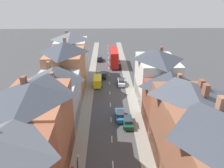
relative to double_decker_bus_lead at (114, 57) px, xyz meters
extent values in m
cube|color=gray|center=(-6.89, -18.99, -2.75)|extent=(2.20, 104.00, 0.14)
cube|color=gray|center=(3.31, -18.99, -2.75)|extent=(2.20, 104.00, 0.14)
cube|color=silver|center=(-1.79, -44.99, -2.81)|extent=(0.14, 1.80, 0.01)
cube|color=silver|center=(-1.79, -38.99, -2.81)|extent=(0.14, 1.80, 0.01)
cube|color=silver|center=(-1.79, -32.99, -2.81)|extent=(0.14, 1.80, 0.01)
cube|color=silver|center=(-1.79, -26.99, -2.81)|extent=(0.14, 1.80, 0.01)
cube|color=silver|center=(-1.79, -20.99, -2.81)|extent=(0.14, 1.80, 0.01)
cube|color=silver|center=(-1.79, -14.99, -2.81)|extent=(0.14, 1.80, 0.01)
cube|color=silver|center=(-1.79, -8.99, -2.81)|extent=(0.14, 1.80, 0.01)
cube|color=silver|center=(-1.79, -2.99, -2.81)|extent=(0.14, 1.80, 0.01)
cube|color=silver|center=(-1.79, 3.01, -2.81)|extent=(0.14, 1.80, 0.01)
cube|color=silver|center=(-1.79, 9.01, -2.81)|extent=(0.14, 1.80, 0.01)
cube|color=silver|center=(-1.79, 15.01, -2.81)|extent=(0.14, 1.80, 0.01)
cube|color=silver|center=(-1.79, 21.01, -2.81)|extent=(0.14, 1.80, 0.01)
cube|color=silver|center=(-1.79, 27.01, -2.81)|extent=(0.14, 1.80, 0.01)
cube|color=#A36042|center=(-11.99, -44.12, 2.68)|extent=(8.00, 11.48, 11.00)
cube|color=black|center=(-8.05, -44.12, -1.22)|extent=(0.12, 10.56, 3.20)
pyramid|color=#383D47|center=(-11.99, -44.12, 9.07)|extent=(8.00, 11.48, 1.78)
cube|color=brown|center=(-13.34, -42.76, 9.68)|extent=(0.60, 0.90, 1.21)
cube|color=#ADB2B7|center=(-11.99, -32.61, 1.33)|extent=(8.00, 11.55, 8.30)
cube|color=navy|center=(-8.05, -32.61, -1.22)|extent=(0.12, 10.62, 3.20)
pyramid|color=#474C56|center=(-11.99, -32.61, 6.73)|extent=(8.00, 11.55, 2.51)
cube|color=#99664C|center=(-13.38, -30.29, 7.51)|extent=(0.60, 0.90, 1.54)
cube|color=#99664C|center=(-11.70, -34.98, 7.30)|extent=(0.60, 0.90, 1.13)
cube|color=#B2704C|center=(-11.99, -21.02, 2.40)|extent=(8.00, 11.63, 10.43)
cube|color=olive|center=(-8.05, -21.02, -1.22)|extent=(0.12, 10.70, 3.20)
pyramid|color=#383D47|center=(-11.99, -21.02, 8.76)|extent=(8.00, 11.63, 2.29)
cube|color=#99664C|center=(-12.24, -18.37, 9.49)|extent=(0.60, 0.90, 1.47)
cube|color=silver|center=(-11.99, -10.61, 2.63)|extent=(8.00, 9.18, 10.90)
cube|color=navy|center=(-8.05, -10.61, -1.22)|extent=(0.12, 8.45, 3.20)
pyramid|color=#565B66|center=(-11.99, -10.61, 9.10)|extent=(8.00, 9.18, 2.03)
cube|color=#99664C|center=(-13.46, -8.23, 9.61)|extent=(0.60, 0.90, 1.01)
cube|color=#99664C|center=(9.04, -49.91, 9.89)|extent=(0.60, 0.90, 1.53)
cube|color=brown|center=(8.41, -43.09, 2.41)|extent=(8.00, 8.74, 10.45)
cube|color=navy|center=(4.47, -43.09, -1.22)|extent=(0.12, 8.05, 3.20)
pyramid|color=#474C56|center=(8.41, -43.09, 8.54)|extent=(8.00, 8.74, 1.82)
cube|color=brown|center=(9.54, -45.40, 9.29)|extent=(0.60, 0.90, 1.49)
cube|color=brown|center=(9.81, -43.42, 9.17)|extent=(0.60, 0.90, 1.26)
cube|color=brown|center=(8.41, -34.62, 1.08)|extent=(8.00, 8.19, 7.80)
cube|color=olive|center=(4.47, -34.62, -1.22)|extent=(0.12, 7.53, 3.20)
pyramid|color=#383D47|center=(8.41, -34.62, 6.37)|extent=(8.00, 8.19, 2.78)
cube|color=#99664C|center=(9.68, -35.52, 6.97)|extent=(0.60, 0.90, 1.20)
cube|color=silver|center=(8.41, -24.69, 2.04)|extent=(8.00, 11.68, 9.71)
cube|color=#1E5133|center=(4.47, -24.69, -1.22)|extent=(0.12, 10.75, 3.20)
pyramid|color=#383D47|center=(8.41, -24.69, 7.86)|extent=(8.00, 11.68, 1.93)
cube|color=brown|center=(9.69, -21.85, 8.31)|extent=(0.60, 0.90, 0.90)
cube|color=red|center=(0.01, -0.02, -1.17)|extent=(2.44, 10.80, 2.50)
cube|color=red|center=(0.01, -0.02, 1.23)|extent=(2.44, 10.58, 2.30)
cube|color=red|center=(0.01, -0.02, 2.43)|extent=(2.39, 10.37, 0.10)
cube|color=#28333D|center=(0.01, 5.33, -0.97)|extent=(2.20, 0.10, 1.20)
cube|color=#28333D|center=(0.01, 5.33, 1.33)|extent=(2.20, 0.10, 1.10)
cube|color=#28333D|center=(-1.18, -0.02, -0.92)|extent=(0.06, 9.18, 0.90)
cube|color=#28333D|center=(-1.18, -0.02, 1.33)|extent=(0.06, 9.18, 0.90)
cube|color=yellow|center=(0.01, 5.33, 2.13)|extent=(1.34, 0.08, 0.32)
cylinder|color=black|center=(-1.21, 3.32, -2.32)|extent=(0.30, 1.00, 1.00)
cylinder|color=black|center=(1.23, 3.32, -2.32)|extent=(0.30, 1.00, 1.00)
cylinder|color=black|center=(-1.21, -2.99, -2.32)|extent=(0.30, 1.00, 1.00)
cylinder|color=black|center=(1.23, -2.99, -2.32)|extent=(0.30, 1.00, 1.00)
cube|color=black|center=(-3.59, -10.85, -2.14)|extent=(1.70, 4.35, 0.73)
cube|color=#28333D|center=(-3.59, -11.06, -1.47)|extent=(1.46, 2.18, 0.60)
cylinder|color=black|center=(-4.44, -9.50, -2.51)|extent=(0.20, 0.62, 0.62)
cylinder|color=black|center=(-2.74, -9.50, -2.51)|extent=(0.20, 0.62, 0.62)
cylinder|color=black|center=(-4.44, -12.19, -2.51)|extent=(0.20, 0.62, 0.62)
cylinder|color=black|center=(-2.74, -12.19, -2.51)|extent=(0.20, 0.62, 0.62)
cube|color=silver|center=(1.31, -16.21, -2.11)|extent=(1.70, 4.48, 0.79)
cube|color=#28333D|center=(1.31, -16.43, -1.42)|extent=(1.46, 2.24, 0.60)
cylinder|color=black|center=(0.46, -14.82, -2.51)|extent=(0.20, 0.62, 0.62)
cylinder|color=black|center=(2.16, -14.82, -2.51)|extent=(0.20, 0.62, 0.62)
cylinder|color=black|center=(0.46, -17.60, -2.51)|extent=(0.20, 0.62, 0.62)
cylinder|color=black|center=(2.16, -17.60, -2.51)|extent=(0.20, 0.62, 0.62)
cube|color=#144728|center=(1.31, -34.93, -2.14)|extent=(1.70, 4.36, 0.73)
cube|color=#28333D|center=(1.31, -35.15, -1.48)|extent=(1.46, 2.18, 0.60)
cylinder|color=black|center=(0.46, -33.58, -2.51)|extent=(0.20, 0.62, 0.62)
cylinder|color=black|center=(2.16, -33.58, -2.51)|extent=(0.20, 0.62, 0.62)
cylinder|color=black|center=(0.46, -36.28, -2.51)|extent=(0.20, 0.62, 0.62)
cylinder|color=black|center=(2.16, -36.28, -2.51)|extent=(0.20, 0.62, 0.62)
cube|color=black|center=(1.31, -2.65, -2.11)|extent=(1.70, 4.35, 0.79)
cube|color=#28333D|center=(1.31, -2.86, -1.41)|extent=(1.46, 2.17, 0.60)
cylinder|color=black|center=(0.46, -1.30, -2.51)|extent=(0.20, 0.62, 0.62)
cylinder|color=black|center=(2.16, -1.30, -2.51)|extent=(0.20, 0.62, 0.62)
cylinder|color=black|center=(0.46, -3.99, -2.51)|extent=(0.20, 0.62, 0.62)
cylinder|color=black|center=(2.16, -3.99, -2.51)|extent=(0.20, 0.62, 0.62)
cube|color=black|center=(-4.89, 5.05, -2.16)|extent=(1.70, 4.43, 0.69)
cube|color=#28333D|center=(-4.89, 4.82, -1.52)|extent=(1.46, 2.21, 0.60)
cylinder|color=black|center=(-5.74, 6.42, -2.51)|extent=(0.20, 0.62, 0.62)
cylinder|color=black|center=(-4.04, 6.42, -2.51)|extent=(0.20, 0.62, 0.62)
cylinder|color=black|center=(-5.74, 3.67, -2.51)|extent=(0.20, 0.62, 0.62)
cylinder|color=black|center=(-4.04, 3.67, -2.51)|extent=(0.20, 0.62, 0.62)
cube|color=#236093|center=(0.01, -32.64, -2.13)|extent=(1.70, 4.45, 0.75)
cube|color=#28333D|center=(0.01, -32.86, -1.46)|extent=(1.46, 2.23, 0.60)
cylinder|color=black|center=(-0.84, -31.26, -2.51)|extent=(0.20, 0.62, 0.62)
cylinder|color=black|center=(0.86, -31.26, -2.51)|extent=(0.20, 0.62, 0.62)
cylinder|color=black|center=(-0.84, -34.02, -2.51)|extent=(0.20, 0.62, 0.62)
cylinder|color=black|center=(0.86, -34.02, -2.51)|extent=(0.20, 0.62, 0.62)
cube|color=yellow|center=(-4.89, -16.65, -1.46)|extent=(1.96, 5.20, 2.10)
cube|color=#28333D|center=(-4.89, -14.10, -1.16)|extent=(1.76, 0.10, 0.90)
cylinder|color=black|center=(-5.87, -15.09, -2.46)|extent=(0.24, 0.72, 0.72)
cylinder|color=black|center=(-3.91, -15.09, -2.46)|extent=(0.24, 0.72, 0.72)
cylinder|color=black|center=(-5.87, -18.21, -2.46)|extent=(0.24, 0.72, 0.72)
cylinder|color=black|center=(-3.91, -18.21, -2.46)|extent=(0.24, 0.72, 0.72)
cube|color=red|center=(-7.33, -46.61, -1.57)|extent=(0.36, 0.22, 0.54)
sphere|color=tan|center=(-7.33, -46.61, -1.18)|extent=(0.22, 0.22, 0.22)
cylinder|color=black|center=(-6.04, -49.38, 2.58)|extent=(0.08, 0.90, 0.08)
cube|color=beige|center=(-6.04, -48.93, 2.50)|extent=(0.20, 0.32, 0.20)
camera|label=1|loc=(-2.61, -69.14, 20.64)|focal=35.00mm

